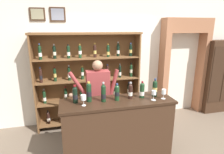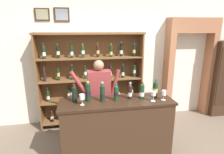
{
  "view_description": "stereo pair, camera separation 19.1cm",
  "coord_description": "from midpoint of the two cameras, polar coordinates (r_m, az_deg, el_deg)",
  "views": [
    {
      "loc": [
        -0.84,
        -2.68,
        2.18
      ],
      "look_at": [
        -0.13,
        0.23,
        1.38
      ],
      "focal_mm": 29.99,
      "sensor_mm": 36.0,
      "label": 1
    },
    {
      "loc": [
        -0.65,
        -2.72,
        2.18
      ],
      "look_at": [
        -0.13,
        0.23,
        1.38
      ],
      "focal_mm": 29.99,
      "sensor_mm": 36.0,
      "label": 2
    }
  ],
  "objects": [
    {
      "name": "wine_glass_left",
      "position": [
        2.82,
        -7.21,
        -6.14
      ],
      "size": [
        0.08,
        0.08,
        0.17
      ],
      "color": "silver",
      "rests_on": "tasting_counter"
    },
    {
      "name": "tasting_bottle_brunello",
      "position": [
        3.1,
        10.87,
        -4.2
      ],
      "size": [
        0.08,
        0.08,
        0.28
      ],
      "color": "#19381E",
      "rests_on": "tasting_counter"
    },
    {
      "name": "tasting_bottle_grappa",
      "position": [
        2.94,
        -9.58,
        -5.04
      ],
      "size": [
        0.08,
        0.08,
        0.29
      ],
      "color": "black",
      "rests_on": "tasting_counter"
    },
    {
      "name": "tasting_bottle_prosecco",
      "position": [
        3.05,
        7.31,
        -4.4
      ],
      "size": [
        0.07,
        0.07,
        0.28
      ],
      "color": "black",
      "rests_on": "tasting_counter"
    },
    {
      "name": "wine_glass_center",
      "position": [
        3.03,
        14.33,
        -5.14
      ],
      "size": [
        0.08,
        0.08,
        0.16
      ],
      "color": "silver",
      "rests_on": "tasting_counter"
    },
    {
      "name": "tasting_bottle_riserva",
      "position": [
        2.97,
        3.13,
        -4.75
      ],
      "size": [
        0.08,
        0.08,
        0.28
      ],
      "color": "#19381E",
      "rests_on": "tasting_counter"
    },
    {
      "name": "tasting_bottle_vin_santo",
      "position": [
        2.94,
        -5.46,
        -4.36
      ],
      "size": [
        0.08,
        0.08,
        0.32
      ],
      "color": "black",
      "rests_on": "tasting_counter"
    },
    {
      "name": "tasting_bottle_bianco",
      "position": [
        2.92,
        -1.06,
        -4.85
      ],
      "size": [
        0.08,
        0.08,
        0.32
      ],
      "color": "black",
      "rests_on": "tasting_counter"
    },
    {
      "name": "wine_glass_right",
      "position": [
        3.12,
        17.27,
        -4.77
      ],
      "size": [
        0.07,
        0.07,
        0.16
      ],
      "color": "silver",
      "rests_on": "tasting_counter"
    },
    {
      "name": "back_wall",
      "position": [
        4.38,
        -0.16,
        7.83
      ],
      "size": [
        12.0,
        0.19,
        3.27
      ],
      "color": "silver",
      "rests_on": "ground"
    },
    {
      "name": "wine_shelf",
      "position": [
        4.14,
        -5.0,
        -0.15
      ],
      "size": [
        2.29,
        0.36,
        2.08
      ],
      "color": "brown",
      "rests_on": "ground"
    },
    {
      "name": "tasting_counter",
      "position": [
        3.24,
        3.15,
        -15.84
      ],
      "size": [
        1.82,
        0.56,
        1.05
      ],
      "color": "#382316",
      "rests_on": "ground"
    },
    {
      "name": "archway_doorway",
      "position": [
        5.03,
        23.08,
        4.54
      ],
      "size": [
        1.23,
        0.45,
        2.39
      ],
      "color": "#9E6647",
      "rests_on": "ground"
    },
    {
      "name": "tasting_bottle_chianti",
      "position": [
        3.2,
        14.74,
        -3.54
      ],
      "size": [
        0.08,
        0.08,
        0.31
      ],
      "color": "black",
      "rests_on": "tasting_counter"
    },
    {
      "name": "shopkeeper",
      "position": [
        3.54,
        -2.42,
        -4.71
      ],
      "size": [
        0.95,
        0.22,
        1.6
      ],
      "color": "#2D3347",
      "rests_on": "ground"
    }
  ]
}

